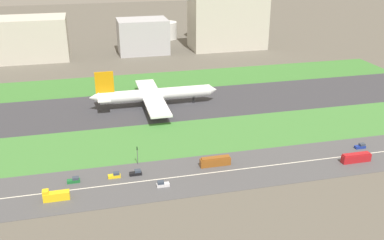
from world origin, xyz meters
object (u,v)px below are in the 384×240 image
car_1 (361,146)px  fuel_tank_east (202,27)px  car_3 (115,175)px  car_6 (162,184)px  terminal_building (24,39)px  bus_1 (356,158)px  fuel_tank_west (133,30)px  traffic_light (137,154)px  truck_1 (55,196)px  car_2 (136,173)px  fuel_tank_centre (166,30)px  office_tower (228,18)px  airliner (153,95)px  car_5 (74,180)px  bus_0 (215,161)px  hangar_building (143,36)px

car_1 → fuel_tank_east: (-5.95, 227.00, 7.22)m
car_3 → car_6: bearing=-33.0°
car_6 → terminal_building: (-62.74, 192.00, 13.68)m
bus_1 → fuel_tank_west: (-56.66, 237.00, 6.83)m
traffic_light → fuel_tank_west: size_ratio=0.42×
terminal_building → fuel_tank_west: 92.81m
car_3 → truck_1: bearing=-153.3°
car_2 → fuel_tank_centre: size_ratio=0.24×
traffic_light → truck_1: bearing=-148.2°
office_tower → airliner: bearing=-123.9°
office_tower → fuel_tank_west: 82.45m
truck_1 → fuel_tank_centre: (81.20, 237.00, 5.35)m
truck_1 → car_5: (5.76, 10.00, -0.75)m
car_2 → terminal_building: terminal_building is taller
car_3 → office_tower: 209.39m
bus_1 → car_1: (8.66, 10.00, -0.90)m
traffic_light → fuel_tank_east: fuel_tank_east is taller
bus_0 → fuel_tank_centre: size_ratio=0.63×
traffic_light → fuel_tank_west: 220.40m
fuel_tank_east → bus_1: bearing=-90.7°
car_6 → car_3: 18.34m
traffic_light → fuel_tank_east: size_ratio=0.30×
fuel_tank_centre → hangar_building: bearing=-119.7°
car_6 → car_1: same height
car_5 → terminal_building: bearing=100.4°
car_3 → car_1: bearing=0.0°
car_2 → traffic_light: bearing=78.6°
airliner → fuel_tank_west: airliner is taller
car_6 → car_3: bearing=-33.0°
bus_0 → car_6: bus_0 is taller
bus_1 → car_1: size_ratio=2.64×
car_1 → office_tower: 183.35m
car_6 → traffic_light: bearing=-71.1°
bus_1 → bus_0: size_ratio=1.00×
car_1 → fuel_tank_centre: fuel_tank_centre is taller
terminal_building → car_5: bearing=-79.6°
truck_1 → hangar_building: hangar_building is taller
car_5 → car_3: same height
truck_1 → car_5: size_ratio=1.91×
bus_1 → traffic_light: size_ratio=1.61×
car_5 → terminal_building: 185.52m
car_6 → fuel_tank_east: fuel_tank_east is taller
fuel_tank_west → office_tower: bearing=-33.7°
car_2 → terminal_building: size_ratio=0.07×
airliner → terminal_building: terminal_building is taller
car_2 → hangar_building: hangar_building is taller
car_2 → traffic_light: size_ratio=0.61×
car_2 → car_3: (-7.60, 0.00, 0.00)m
truck_1 → terminal_building: bearing=-81.8°
car_1 → bus_1: bearing=-130.9°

